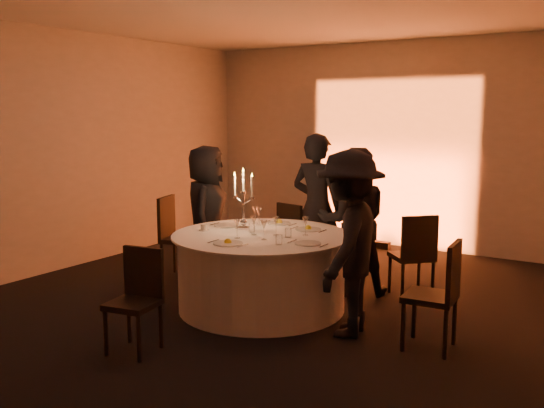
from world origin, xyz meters
The scene contains 32 objects.
floor centered at (0.00, 0.00, 0.00)m, with size 7.00×7.00×0.00m, color black.
ceiling centered at (0.00, 0.00, 3.00)m, with size 7.00×7.00×0.00m, color silver.
wall_back centered at (0.00, 3.50, 1.50)m, with size 7.00×7.00×0.00m, color beige.
wall_left centered at (-3.00, 0.00, 1.50)m, with size 7.00×7.00×0.00m, color beige.
uplighter_fixture centered at (0.00, 3.20, 0.05)m, with size 0.25×0.12×0.10m, color black.
banquet_table centered at (0.00, 0.00, 0.38)m, with size 1.80×1.80×0.77m.
chair_left centered at (-1.52, 0.43, 0.55)m, with size 0.54×0.54×0.98m.
chair_back_left centered at (-0.33, 1.24, 0.50)m, with size 0.47×0.47×0.90m.
chair_back_right centered at (1.20, 1.14, 0.52)m, with size 0.57×0.57×0.92m.
chair_right centered at (1.86, -0.12, 0.52)m, with size 0.44×0.44×0.93m.
chair_front centered at (-0.29, -1.46, 0.48)m, with size 0.44×0.44×0.86m.
guest_left centered at (-1.17, 0.59, 0.80)m, with size 0.78×0.51×1.60m, color black.
guest_back_left centered at (-0.03, 1.23, 0.87)m, with size 0.64×0.42×1.74m, color black.
guest_back_right centered at (0.57, 0.97, 0.80)m, with size 0.78×0.61×1.61m, color black.
guest_right centered at (1.05, -0.18, 0.83)m, with size 1.08×0.62×1.67m, color black.
plate_left centered at (-0.55, 0.17, 0.78)m, with size 0.36×0.29×0.01m.
plate_back_left centered at (-0.14, 0.57, 0.79)m, with size 0.36×0.25×0.08m.
plate_back_right centered at (0.30, 0.43, 0.79)m, with size 0.36×0.27×0.08m.
plate_right centered at (0.62, -0.16, 0.78)m, with size 0.36×0.25×0.01m.
plate_front centered at (-0.01, -0.55, 0.79)m, with size 0.36×0.28×0.08m.
coffee_cup centered at (-0.60, -0.16, 0.80)m, with size 0.11×0.11×0.07m.
candelabra centered at (-0.31, 0.13, 0.99)m, with size 0.27×0.13×0.65m.
wine_glass_a centered at (0.17, -0.21, 0.91)m, with size 0.07×0.07×0.19m.
wine_glass_b centered at (0.16, 0.03, 0.91)m, with size 0.07×0.07×0.19m.
wine_glass_c centered at (-0.04, -0.07, 0.91)m, with size 0.07×0.07×0.19m.
wine_glass_d centered at (-0.09, -0.30, 0.91)m, with size 0.07×0.07×0.19m.
wine_glass_e centered at (-0.37, 0.44, 0.91)m, with size 0.07×0.07×0.19m.
wine_glass_f centered at (-0.28, 0.39, 0.91)m, with size 0.07×0.07×0.19m.
wine_glass_g centered at (0.41, 0.18, 0.91)m, with size 0.07×0.07×0.19m.
tumbler_a centered at (0.40, -0.31, 0.82)m, with size 0.07×0.07×0.09m, color white.
tumbler_b centered at (0.31, 0.01, 0.82)m, with size 0.07×0.07×0.09m, color white.
tumbler_c centered at (-0.14, 0.04, 0.82)m, with size 0.07×0.07×0.09m, color white.
Camera 1 is at (3.28, -4.98, 1.99)m, focal length 40.00 mm.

